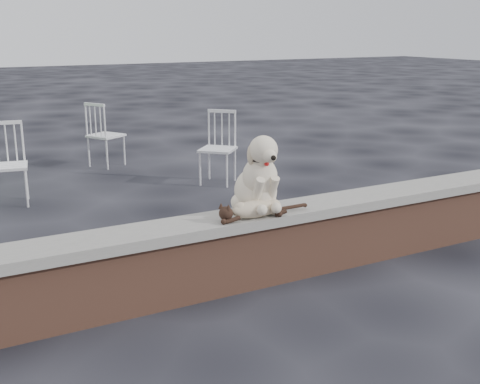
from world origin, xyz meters
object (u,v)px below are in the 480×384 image
dog (256,172)px  cat (256,208)px  chair_e (106,134)px  chair_d (218,148)px  chair_b (8,165)px

dog → cat: bearing=-113.4°
chair_e → chair_d: (0.97, -1.70, 0.00)m
dog → chair_e: size_ratio=0.67×
cat → chair_e: (0.24, 4.81, -0.19)m
chair_e → dog: bearing=148.2°
chair_b → chair_d: 2.54m
dog → cat: (-0.08, -0.15, -0.24)m
dog → chair_e: dog is taller
cat → chair_e: bearing=91.8°
chair_b → chair_e: size_ratio=1.00×
dog → chair_e: 4.68m
dog → cat: size_ratio=0.69×
dog → chair_e: (0.16, 4.66, -0.42)m
cat → chair_d: size_ratio=0.97×
cat → chair_e: 4.82m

